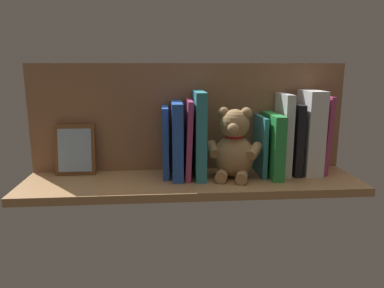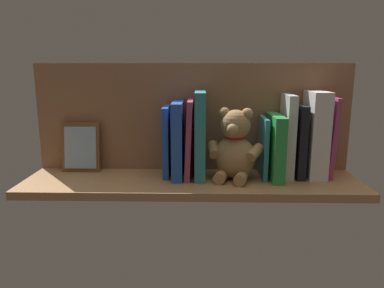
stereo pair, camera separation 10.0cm
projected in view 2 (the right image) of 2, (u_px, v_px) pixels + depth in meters
ground_plane at (192, 182)px, 102.67cm from camera, size 94.00×24.95×2.20cm
shelf_back_panel at (193, 117)px, 109.02cm from camera, size 94.00×1.50×32.04cm
book_0 at (329, 137)px, 102.98cm from camera, size 2.20×10.31×22.79cm
dictionary_thick_white at (315, 135)px, 102.20cm from camera, size 5.03×11.54×24.41cm
book_1 at (299, 141)px, 102.96cm from camera, size 2.28×11.22×20.60cm
book_2 at (287, 136)px, 102.75cm from camera, size 2.41×11.18×23.47cm
book_3 at (275, 147)px, 101.54cm from camera, size 3.16×15.00×18.00cm
book_4 at (263, 147)px, 103.16cm from camera, size 1.22×12.03×17.11cm
teddy_bear at (235, 148)px, 100.83cm from camera, size 15.68×14.99×20.11cm
book_5 at (200, 135)px, 101.81cm from camera, size 2.92×14.02×24.43cm
book_6 at (189, 139)px, 102.60cm from camera, size 2.37×13.06×22.04cm
book_7 at (178, 140)px, 102.44cm from camera, size 2.95×13.65×21.49cm
book_8 at (167, 141)px, 103.96cm from camera, size 1.74×11.00×20.08cm
picture_frame_leaning at (81, 147)px, 108.45cm from camera, size 11.30×3.61×14.88cm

